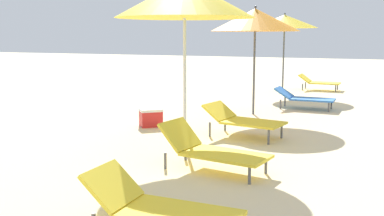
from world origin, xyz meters
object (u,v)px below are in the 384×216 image
object	(u,v)px
lounger_fourth_shoreside	(304,98)
umbrella_farthest	(285,21)
lounger_second_shoreside	(159,206)
lounger_farthest_shoreside	(319,82)
lounger_third_inland	(212,149)
umbrella_fourth	(255,20)
lounger_third_shoreside	(243,120)
cooler_box	(151,117)

from	to	relation	value
lounger_fourth_shoreside	umbrella_farthest	distance (m)	3.93
lounger_second_shoreside	lounger_farthest_shoreside	bearing A→B (deg)	91.12
lounger_fourth_shoreside	umbrella_farthest	bearing A→B (deg)	111.77
lounger_farthest_shoreside	lounger_second_shoreside	bearing A→B (deg)	-88.12
umbrella_farthest	lounger_farthest_shoreside	size ratio (longest dim) A/B	1.90
lounger_second_shoreside	lounger_farthest_shoreside	xyz separation A→B (m)	(-0.44, 12.29, 0.01)
lounger_third_inland	umbrella_fourth	size ratio (longest dim) A/B	0.62
lounger_third_inland	lounger_second_shoreside	bearing A→B (deg)	-73.75
lounger_third_inland	lounger_fourth_shoreside	world-z (taller)	lounger_third_inland
lounger_fourth_shoreside	umbrella_farthest	size ratio (longest dim) A/B	0.57
lounger_third_shoreside	lounger_second_shoreside	bearing A→B (deg)	-73.89
lounger_third_shoreside	umbrella_fourth	bearing A→B (deg)	110.77
lounger_second_shoreside	lounger_third_inland	world-z (taller)	lounger_third_inland
lounger_fourth_shoreside	umbrella_farthest	world-z (taller)	umbrella_farthest
umbrella_fourth	umbrella_farthest	world-z (taller)	umbrella_farthest
lounger_second_shoreside	lounger_third_inland	bearing A→B (deg)	97.42
lounger_third_inland	cooler_box	xyz separation A→B (m)	(-2.27, 2.36, -0.12)
umbrella_farthest	cooler_box	bearing A→B (deg)	-99.87
lounger_fourth_shoreside	cooler_box	bearing A→B (deg)	-124.57
lounger_third_inland	lounger_farthest_shoreside	distance (m)	10.22
lounger_second_shoreside	lounger_farthest_shoreside	size ratio (longest dim) A/B	1.08
umbrella_fourth	umbrella_farthest	size ratio (longest dim) A/B	0.98
lounger_second_shoreside	umbrella_fourth	distance (m)	7.05
lounger_second_shoreside	cooler_box	size ratio (longest dim) A/B	2.68
lounger_third_inland	lounger_fourth_shoreside	distance (m)	5.91
lounger_third_inland	lounger_third_shoreside	bearing A→B (deg)	104.60
lounger_fourth_shoreside	cooler_box	distance (m)	4.31
lounger_second_shoreside	lounger_third_shoreside	bearing A→B (deg)	96.58
lounger_third_shoreside	umbrella_fourth	size ratio (longest dim) A/B	0.60
cooler_box	lounger_fourth_shoreside	bearing A→B (deg)	55.62
umbrella_farthest	lounger_fourth_shoreside	bearing A→B (deg)	-68.03
lounger_second_shoreside	lounger_farthest_shoreside	distance (m)	12.30
umbrella_fourth	lounger_fourth_shoreside	distance (m)	2.48
lounger_third_inland	umbrella_fourth	xyz separation A→B (m)	(-0.78, 4.62, 1.89)
lounger_third_shoreside	umbrella_fourth	xyz separation A→B (m)	(-0.52, 2.43, 1.87)
lounger_second_shoreside	umbrella_farthest	bearing A→B (deg)	96.31
cooler_box	lounger_third_inland	bearing A→B (deg)	-46.03
umbrella_fourth	lounger_second_shoreside	bearing A→B (deg)	-80.78
lounger_fourth_shoreside	lounger_third_shoreside	bearing A→B (deg)	-96.53
cooler_box	umbrella_fourth	bearing A→B (deg)	56.56
lounger_second_shoreside	cooler_box	world-z (taller)	lounger_second_shoreside
lounger_second_shoreside	lounger_fourth_shoreside	xyz separation A→B (m)	(-0.15, 7.98, 0.02)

